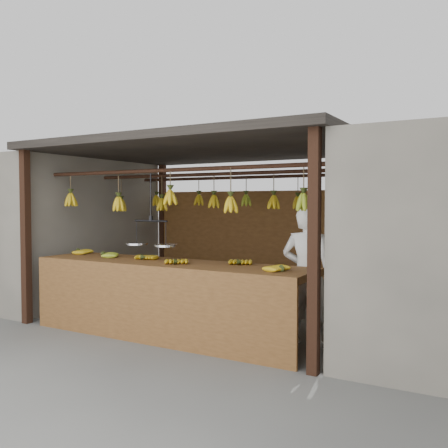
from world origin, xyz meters
The scene contains 8 objects.
ground centered at (0.00, 0.00, 0.00)m, with size 80.00×80.00×0.00m, color #5B5B57.
stall centered at (0.00, 0.33, 1.97)m, with size 4.30×3.30×2.40m.
neighbor_left centered at (-3.60, 0.00, 1.15)m, with size 3.00×3.00×2.30m, color slate.
counter centered at (0.05, -1.23, 0.71)m, with size 3.61×0.81×0.96m.
hanging_bananas centered at (0.00, 0.00, 1.62)m, with size 3.64×2.21×0.39m.
balance_scale centered at (-0.30, -1.00, 1.13)m, with size 0.75×0.29×0.93m.
vendor centered at (1.60, -0.60, 0.79)m, with size 0.58×0.38×1.59m, color white.
bag_bundles centered at (1.94, 1.35, 0.99)m, with size 0.08×0.26×1.29m.
Camera 1 is at (3.57, -5.90, 1.61)m, focal length 40.00 mm.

